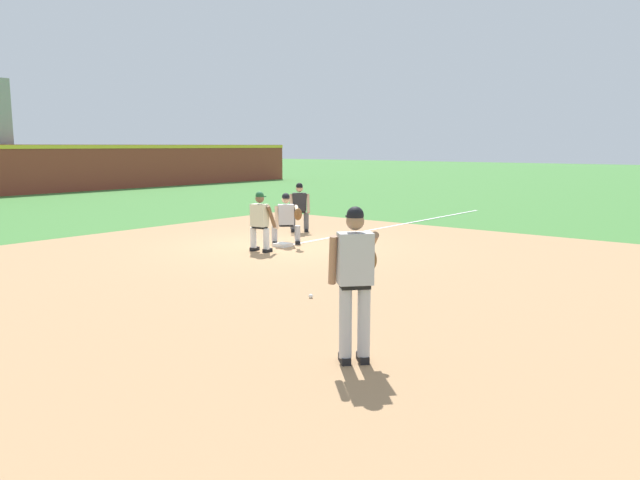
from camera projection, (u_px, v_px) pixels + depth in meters
ground_plane at (283, 247)px, 15.85m from camera, size 160.00×160.00×0.00m
infield_dirt_patch at (306, 283)px, 11.60m from camera, size 18.00×18.00×0.01m
foul_line_stripe at (401, 224)px, 20.26m from camera, size 11.44×0.10×0.00m
first_base_bag at (283, 245)px, 15.84m from camera, size 0.38×0.38×0.09m
baseball at (311, 296)px, 10.49m from camera, size 0.07×0.07×0.07m
pitcher at (356, 275)px, 7.24m from camera, size 0.85×0.55×1.86m
first_baseman at (287, 217)px, 16.07m from camera, size 0.72×1.09×1.34m
baserunner at (260, 219)px, 14.98m from camera, size 0.47×0.62×1.46m
umpire at (299, 205)px, 18.47m from camera, size 0.67×0.67×1.46m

